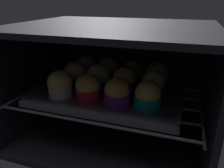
{
  "coord_description": "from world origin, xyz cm",
  "views": [
    {
      "loc": [
        20.9,
        -40.85,
        42.69
      ],
      "look_at": [
        0.0,
        21.05,
        17.29
      ],
      "focal_mm": 35.59,
      "sensor_mm": 36.0,
      "label": 1
    }
  ],
  "objects": [
    {
      "name": "muffin_row0_col0",
      "position": [
        -13.17,
        12.05,
        18.71
      ],
      "size": [
        7.43,
        7.43,
        8.23
      ],
      "color": "silver",
      "rests_on": "baking_tray"
    },
    {
      "name": "muffin_row1_col2",
      "position": [
        4.03,
        21.39,
        18.79
      ],
      "size": [
        7.32,
        7.32,
        8.1
      ],
      "color": "#1928B7",
      "rests_on": "baking_tray"
    },
    {
      "name": "muffin_row1_col0",
      "position": [
        -12.79,
        20.73,
        19.04
      ],
      "size": [
        7.07,
        7.07,
        8.65
      ],
      "color": "#1928B7",
      "rests_on": "baking_tray"
    },
    {
      "name": "muffin_row2_col1",
      "position": [
        -4.33,
        30.08,
        18.86
      ],
      "size": [
        7.28,
        7.28,
        8.47
      ],
      "color": "#7A238C",
      "rests_on": "baking_tray"
    },
    {
      "name": "baking_tray",
      "position": [
        0.0,
        21.05,
        14.67
      ],
      "size": [
        43.38,
        34.66,
        2.2
      ],
      "color": "#4C4C51",
      "rests_on": "oven_rack"
    },
    {
      "name": "muffin_row1_col1",
      "position": [
        -4.67,
        20.9,
        18.82
      ],
      "size": [
        7.63,
        7.63,
        8.17
      ],
      "color": "#1928B7",
      "rests_on": "baking_tray"
    },
    {
      "name": "oven_cavity",
      "position": [
        0.0,
        26.25,
        17.0
      ],
      "size": [
        59.0,
        47.0,
        37.0
      ],
      "color": "black",
      "rests_on": "ground"
    },
    {
      "name": "muffin_row0_col2",
      "position": [
        4.49,
        11.98,
        18.55
      ],
      "size": [
        7.07,
        7.07,
        7.65
      ],
      "color": "#7A238C",
      "rests_on": "baking_tray"
    },
    {
      "name": "oven_rack",
      "position": [
        0.0,
        22.0,
        13.6
      ],
      "size": [
        54.8,
        42.0,
        0.8
      ],
      "color": "#51515B",
      "rests_on": "oven_cavity"
    },
    {
      "name": "muffin_row2_col2",
      "position": [
        4.25,
        30.0,
        18.61
      ],
      "size": [
        7.12,
        7.12,
        7.7
      ],
      "color": "#1928B7",
      "rests_on": "baking_tray"
    },
    {
      "name": "muffin_row0_col1",
      "position": [
        -4.34,
        12.49,
        18.58
      ],
      "size": [
        7.19,
        7.19,
        7.74
      ],
      "color": "red",
      "rests_on": "baking_tray"
    },
    {
      "name": "muffin_row0_col3",
      "position": [
        12.81,
        12.55,
        18.59
      ],
      "size": [
        7.07,
        7.07,
        7.66
      ],
      "color": "#0C8C84",
      "rests_on": "baking_tray"
    },
    {
      "name": "muffin_row2_col3",
      "position": [
        12.91,
        29.89,
        18.76
      ],
      "size": [
        7.63,
        7.63,
        7.98
      ],
      "color": "#1928B7",
      "rests_on": "baking_tray"
    },
    {
      "name": "muffin_row2_col0",
      "position": [
        -13.0,
        29.73,
        18.76
      ],
      "size": [
        7.68,
        7.68,
        8.04
      ],
      "color": "#1928B7",
      "rests_on": "baking_tray"
    },
    {
      "name": "muffin_row1_col3",
      "position": [
        12.93,
        20.99,
        18.89
      ],
      "size": [
        7.07,
        7.07,
        8.06
      ],
      "color": "#1928B7",
      "rests_on": "baking_tray"
    }
  ]
}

